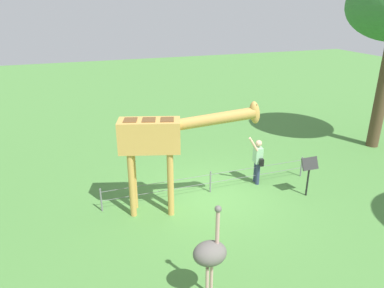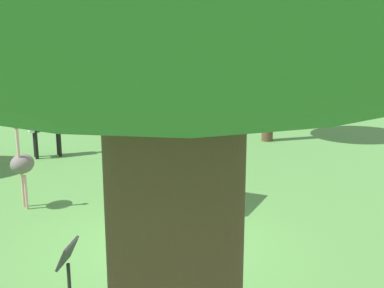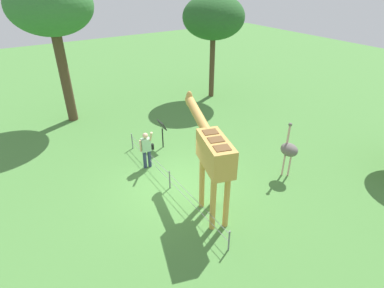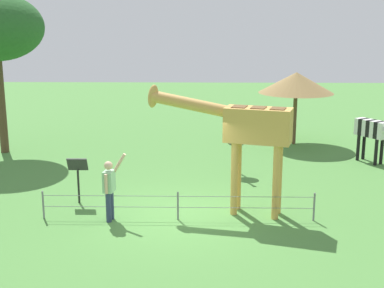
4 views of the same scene
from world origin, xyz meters
TOP-DOWN VIEW (x-y plane):
  - ground_plane at (0.00, 0.00)m, footprint 60.00×60.00m
  - giraffe at (-1.73, -0.37)m, footprint 3.90×1.59m
  - visitor at (1.74, 0.29)m, footprint 0.60×0.59m
  - ostrich at (-1.74, -4.03)m, footprint 0.70×0.56m
  - info_sign at (2.86, -1.00)m, footprint 0.56×0.21m
  - wire_fence at (0.00, 0.22)m, footprint 7.05×0.05m

SIDE VIEW (x-z plane):
  - ground_plane at x=0.00m, z-range 0.00..0.00m
  - wire_fence at x=0.00m, z-range 0.03..0.78m
  - visitor at x=1.74m, z-range 0.02..1.79m
  - info_sign at x=2.86m, z-range 0.29..1.61m
  - ostrich at x=-1.74m, z-range 0.05..2.30m
  - giraffe at x=-1.73m, z-range 0.59..3.96m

